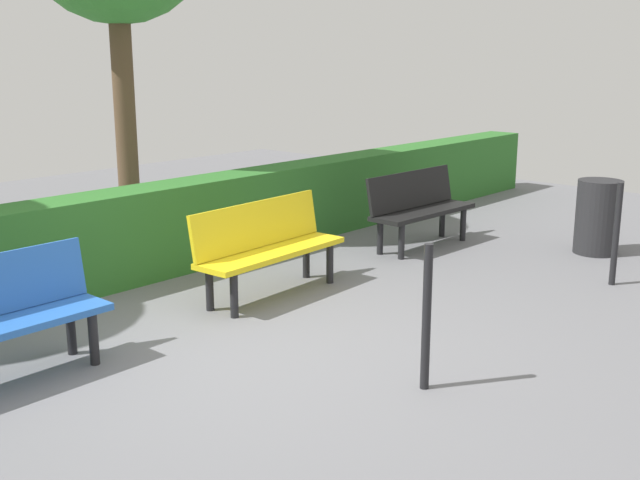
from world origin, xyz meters
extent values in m
plane|color=slate|center=(0.00, 0.00, 0.00)|extent=(17.55, 17.55, 0.00)
cube|color=black|center=(-3.62, -0.80, 0.41)|extent=(1.49, 0.47, 0.05)
cube|color=black|center=(-3.63, -0.99, 0.65)|extent=(1.48, 0.17, 0.42)
cylinder|color=black|center=(-4.21, -0.63, 0.20)|extent=(0.07, 0.07, 0.39)
cylinder|color=black|center=(-4.22, -0.92, 0.20)|extent=(0.07, 0.07, 0.39)
cylinder|color=black|center=(-3.03, -0.67, 0.20)|extent=(0.07, 0.07, 0.39)
cylinder|color=black|center=(-3.04, -0.97, 0.20)|extent=(0.07, 0.07, 0.39)
cube|color=yellow|center=(-1.18, -0.78, 0.41)|extent=(1.62, 0.50, 0.05)
cube|color=yellow|center=(-1.17, -0.97, 0.65)|extent=(1.61, 0.18, 0.42)
cylinder|color=black|center=(-1.84, -0.66, 0.20)|extent=(0.07, 0.07, 0.39)
cylinder|color=black|center=(-1.83, -0.96, 0.20)|extent=(0.07, 0.07, 0.39)
cylinder|color=black|center=(-0.54, -0.60, 0.20)|extent=(0.07, 0.07, 0.39)
cylinder|color=black|center=(-0.52, -0.90, 0.20)|extent=(0.07, 0.07, 0.39)
cube|color=blue|center=(1.40, -0.74, 0.41)|extent=(1.46, 0.43, 0.05)
cylinder|color=black|center=(0.82, -0.59, 0.20)|extent=(0.07, 0.07, 0.39)
cylinder|color=black|center=(0.82, -0.89, 0.20)|extent=(0.07, 0.07, 0.39)
cube|color=#2D6B28|center=(-1.16, -2.17, 0.45)|extent=(13.55, 0.50, 0.90)
cylinder|color=brown|center=(-1.63, -3.63, 1.46)|extent=(0.25, 0.25, 2.93)
cylinder|color=black|center=(-3.62, 1.42, 0.50)|extent=(0.06, 0.06, 1.00)
cylinder|color=black|center=(-0.43, 1.42, 0.50)|extent=(0.06, 0.06, 1.00)
cylinder|color=#262628|center=(-4.69, 0.80, 0.41)|extent=(0.48, 0.48, 0.82)
camera|label=1|loc=(3.65, 4.13, 2.21)|focal=43.74mm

